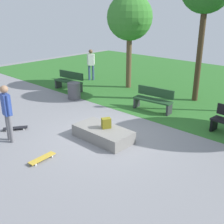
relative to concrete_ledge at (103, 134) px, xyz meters
The scene contains 12 objects.
ground_plane 0.42m from the concrete_ledge, 112.08° to the left, with size 28.00×28.00×0.00m, color gray.
grass_lawn 8.32m from the concrete_ledge, 90.99° to the left, with size 26.60×12.08×0.01m, color #2D6B28.
concrete_ledge is the anchor object (origin of this frame).
backpack_on_ledge 0.36m from the concrete_ledge, 56.06° to the left, with size 0.28×0.20×0.32m, color olive.
skater_performing_trick 2.99m from the concrete_ledge, 134.45° to the right, with size 0.43×0.24×1.78m.
skateboard_by_ledge 2.08m from the concrete_ledge, 97.87° to the right, with size 0.27×0.81×0.08m.
skateboard_spare 3.09m from the concrete_ledge, 150.44° to the right, with size 0.60×0.78×0.08m.
park_bench_near_path 3.30m from the concrete_ledge, 96.71° to the left, with size 1.64×0.64×0.91m.
park_bench_center_lawn 5.97m from the concrete_ledge, 151.13° to the left, with size 1.64×0.64×0.91m.
tree_broad_elm 7.07m from the concrete_ledge, 122.54° to the left, with size 2.21×2.21×4.58m.
trash_bin 4.42m from the concrete_ledge, 151.91° to the left, with size 0.57×0.57×0.75m, color #4C4C51.
pedestrian_with_backpack 7.87m from the concrete_ledge, 139.67° to the left, with size 0.45×0.43×1.74m.
Camera 1 is at (5.78, -5.98, 3.89)m, focal length 44.75 mm.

